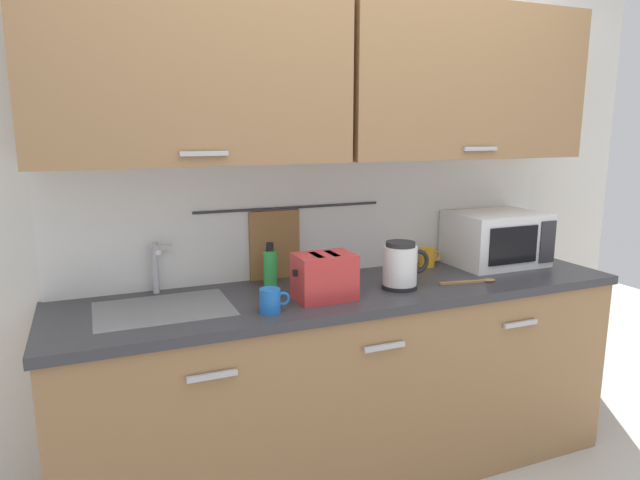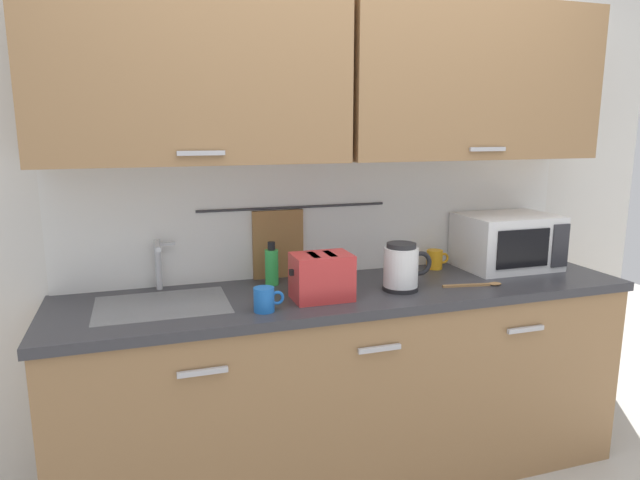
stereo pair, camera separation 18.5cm
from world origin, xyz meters
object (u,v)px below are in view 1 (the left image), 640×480
object	(u,v)px
mug_near_sink	(271,301)
mug_by_kettle	(427,257)
dish_soap_bottle	(270,267)
electric_kettle	(401,266)
wooden_spoon	(475,281)
microwave	(496,238)
toaster	(324,276)

from	to	relation	value
mug_near_sink	mug_by_kettle	bearing A→B (deg)	22.02
mug_near_sink	mug_by_kettle	xyz separation A→B (m)	(0.96, 0.39, 0.00)
dish_soap_bottle	mug_near_sink	bearing A→B (deg)	-107.45
electric_kettle	mug_near_sink	bearing A→B (deg)	-170.93
electric_kettle	mug_by_kettle	world-z (taller)	electric_kettle
wooden_spoon	microwave	bearing A→B (deg)	38.10
microwave	mug_by_kettle	bearing A→B (deg)	165.48
mug_by_kettle	toaster	bearing A→B (deg)	-156.43
electric_kettle	dish_soap_bottle	bearing A→B (deg)	153.68
dish_soap_bottle	mug_near_sink	xyz separation A→B (m)	(-0.11, -0.36, -0.04)
toaster	wooden_spoon	distance (m)	0.74
dish_soap_bottle	toaster	xyz separation A→B (m)	(0.15, -0.27, 0.01)
electric_kettle	dish_soap_bottle	distance (m)	0.58
electric_kettle	wooden_spoon	bearing A→B (deg)	-8.62
microwave	mug_by_kettle	distance (m)	0.37
mug_near_sink	wooden_spoon	world-z (taller)	mug_near_sink
mug_by_kettle	microwave	bearing A→B (deg)	-14.52
toaster	wooden_spoon	bearing A→B (deg)	-2.79
dish_soap_bottle	toaster	bearing A→B (deg)	-62.14
dish_soap_bottle	mug_near_sink	distance (m)	0.38
toaster	mug_by_kettle	size ratio (longest dim) A/B	2.13
mug_near_sink	wooden_spoon	xyz separation A→B (m)	(0.99, 0.05, -0.04)
electric_kettle	mug_near_sink	size ratio (longest dim) A/B	1.89
microwave	mug_near_sink	xyz separation A→B (m)	(-1.31, -0.30, -0.09)
toaster	wooden_spoon	world-z (taller)	toaster
dish_soap_bottle	mug_by_kettle	bearing A→B (deg)	2.07
mug_near_sink	toaster	bearing A→B (deg)	17.62
toaster	mug_near_sink	bearing A→B (deg)	-162.38
dish_soap_bottle	mug_by_kettle	xyz separation A→B (m)	(0.84, 0.03, -0.04)
electric_kettle	wooden_spoon	distance (m)	0.38
microwave	toaster	xyz separation A→B (m)	(-1.05, -0.21, -0.04)
toaster	dish_soap_bottle	bearing A→B (deg)	117.86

